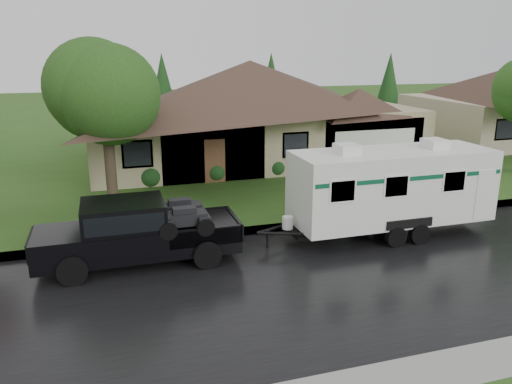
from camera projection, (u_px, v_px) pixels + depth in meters
ground at (313, 251)px, 16.30m from camera, size 140.00×140.00×0.00m
road at (340, 276)px, 14.46m from camera, size 140.00×8.00×0.01m
curb at (288, 226)px, 18.34m from camera, size 140.00×0.50×0.15m
lawn at (214, 157)px, 30.06m from camera, size 140.00×26.00×0.15m
house_main at (256, 99)px, 28.67m from camera, size 19.44×10.80×6.90m
tree_left_green at (104, 92)px, 19.21m from camera, size 4.02×4.02×6.65m
shrub_row at (276, 166)px, 25.23m from camera, size 13.60×1.00×1.00m
pickup_truck at (134, 230)px, 15.09m from camera, size 6.01×2.29×2.00m
travel_trailer at (392, 186)px, 17.38m from camera, size 7.42×2.61×3.33m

